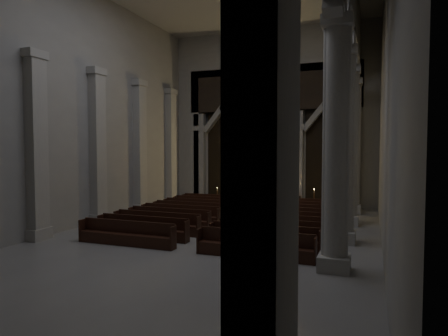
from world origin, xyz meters
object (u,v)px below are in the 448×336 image
object	(u,v)px
altar	(282,196)
candle_stand_left	(217,201)
candle_stand_right	(314,204)
worshipper	(278,205)
pews	(229,221)
altar_rail	(260,199)

from	to	relation	value
altar	candle_stand_left	distance (m)	4.38
candle_stand_right	worshipper	distance (m)	3.18
altar	pews	size ratio (longest dim) A/B	0.21
candle_stand_left	candle_stand_right	world-z (taller)	candle_stand_right
altar_rail	candle_stand_right	xyz separation A→B (m)	(3.20, 1.09, -0.29)
worshipper	candle_stand_right	bearing A→B (deg)	61.27
altar	altar_rail	world-z (taller)	altar
altar_rail	pews	size ratio (longest dim) A/B	0.50
altar	candle_stand_right	bearing A→B (deg)	-26.03
candle_stand_left	altar_rail	bearing A→B (deg)	-9.70
candle_stand_left	altar	bearing A→B (deg)	22.54
altar_rail	candle_stand_right	bearing A→B (deg)	18.76
candle_stand_left	pews	distance (m)	7.11
altar_rail	worshipper	distance (m)	2.19
altar_rail	pews	distance (m)	5.86
altar_rail	candle_stand_right	size ratio (longest dim) A/B	3.76
worshipper	candle_stand_left	bearing A→B (deg)	158.96
candle_stand_right	worshipper	bearing A→B (deg)	-122.39
altar	worshipper	distance (m)	3.85
altar_rail	candle_stand_right	distance (m)	3.39
pews	altar	bearing A→B (deg)	83.66
altar_rail	worshipper	xyz separation A→B (m)	(1.50, -1.60, -0.04)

